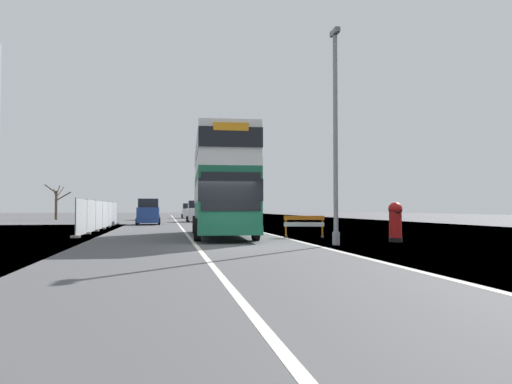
# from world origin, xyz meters

# --- Properties ---
(ground) EXTENTS (140.00, 280.00, 0.10)m
(ground) POSITION_xyz_m (0.65, 0.10, -0.05)
(ground) COLOR #4C4C4F
(double_decker_bus) EXTENTS (3.21, 11.31, 5.01)m
(double_decker_bus) POSITION_xyz_m (0.52, 6.50, 2.67)
(double_decker_bus) COLOR #196042
(double_decker_bus) RESTS_ON ground
(lamppost_foreground) EXTENTS (0.29, 0.70, 8.48)m
(lamppost_foreground) POSITION_xyz_m (4.25, -0.09, 4.00)
(lamppost_foreground) COLOR gray
(lamppost_foreground) RESTS_ON ground
(red_pillar_postbox) EXTENTS (0.59, 0.59, 1.69)m
(red_pillar_postbox) POSITION_xyz_m (7.32, 1.08, 0.93)
(red_pillar_postbox) COLOR black
(red_pillar_postbox) RESTS_ON ground
(roadworks_barrier) EXTENTS (1.95, 0.91, 1.06)m
(roadworks_barrier) POSITION_xyz_m (4.34, 4.70, 0.68)
(roadworks_barrier) COLOR orange
(roadworks_barrier) RESTS_ON ground
(construction_site_fence) EXTENTS (0.44, 20.60, 1.95)m
(construction_site_fence) POSITION_xyz_m (-6.55, 16.73, 0.93)
(construction_site_fence) COLOR #A8AAAD
(construction_site_fence) RESTS_ON ground
(car_oncoming_near) EXTENTS (2.04, 4.10, 2.25)m
(car_oncoming_near) POSITION_xyz_m (-3.74, 25.63, 1.05)
(car_oncoming_near) COLOR navy
(car_oncoming_near) RESTS_ON ground
(car_receding_mid) EXTENTS (2.03, 4.02, 2.22)m
(car_receding_mid) POSITION_xyz_m (0.93, 33.78, 1.04)
(car_receding_mid) COLOR silver
(car_receding_mid) RESTS_ON ground
(car_receding_far) EXTENTS (1.93, 4.40, 2.12)m
(car_receding_far) POSITION_xyz_m (-3.93, 43.07, 1.00)
(car_receding_far) COLOR maroon
(car_receding_far) RESTS_ON ground
(car_far_side) EXTENTS (2.02, 4.56, 2.11)m
(car_far_side) POSITION_xyz_m (1.01, 53.01, 0.99)
(car_far_side) COLOR silver
(car_far_side) RESTS_ON ground
(bare_tree_far_verge_near) EXTENTS (2.95, 2.33, 4.35)m
(bare_tree_far_verge_near) POSITION_xyz_m (-15.48, 45.64, 2.22)
(bare_tree_far_verge_near) COLOR #4C3D2D
(bare_tree_far_verge_near) RESTS_ON ground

